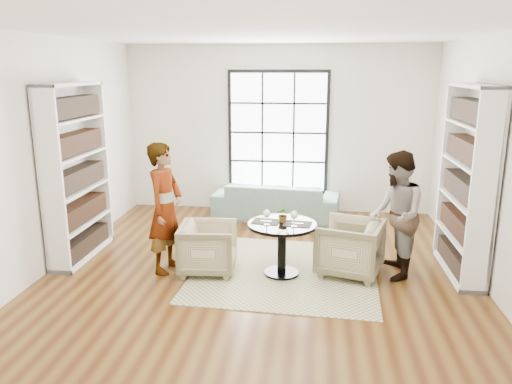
# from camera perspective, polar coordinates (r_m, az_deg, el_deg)

# --- Properties ---
(ground) EXTENTS (6.00, 6.00, 0.00)m
(ground) POSITION_cam_1_polar(r_m,az_deg,el_deg) (6.60, 0.48, -9.11)
(ground) COLOR brown
(room_shell) EXTENTS (6.00, 6.01, 6.00)m
(room_shell) POSITION_cam_1_polar(r_m,az_deg,el_deg) (6.74, 1.00, 2.61)
(room_shell) COLOR silver
(room_shell) RESTS_ON ground
(rug) EXTENTS (2.47, 2.47, 0.01)m
(rug) POSITION_cam_1_polar(r_m,az_deg,el_deg) (6.62, 3.30, -9.00)
(rug) COLOR #B8B08A
(rug) RESTS_ON ground
(pedestal_table) EXTENTS (0.87, 0.87, 0.69)m
(pedestal_table) POSITION_cam_1_polar(r_m,az_deg,el_deg) (6.34, 2.99, -5.21)
(pedestal_table) COLOR black
(pedestal_table) RESTS_ON ground
(sofa) EXTENTS (2.24, 1.04, 0.63)m
(sofa) POSITION_cam_1_polar(r_m,az_deg,el_deg) (8.80, 2.31, -0.95)
(sofa) COLOR gray
(sofa) RESTS_ON ground
(armchair_left) EXTENTS (0.77, 0.75, 0.65)m
(armchair_left) POSITION_cam_1_polar(r_m,az_deg,el_deg) (6.52, -5.48, -6.37)
(armchair_left) COLOR tan
(armchair_left) RESTS_ON ground
(armchair_right) EXTENTS (0.97, 0.96, 0.71)m
(armchair_right) POSITION_cam_1_polar(r_m,az_deg,el_deg) (6.53, 10.65, -6.26)
(armchair_right) COLOR tan
(armchair_right) RESTS_ON ground
(person_left) EXTENTS (0.52, 0.68, 1.69)m
(person_left) POSITION_cam_1_polar(r_m,az_deg,el_deg) (6.49, -10.34, -1.81)
(person_left) COLOR gray
(person_left) RESTS_ON ground
(person_right) EXTENTS (0.62, 0.79, 1.61)m
(person_right) POSITION_cam_1_polar(r_m,az_deg,el_deg) (6.45, 15.71, -2.59)
(person_right) COLOR gray
(person_right) RESTS_ON ground
(placemat_left) EXTENTS (0.37, 0.30, 0.01)m
(placemat_left) POSITION_cam_1_polar(r_m,az_deg,el_deg) (6.33, 1.16, -3.38)
(placemat_left) COLOR black
(placemat_left) RESTS_ON pedestal_table
(placemat_right) EXTENTS (0.37, 0.30, 0.01)m
(placemat_right) POSITION_cam_1_polar(r_m,az_deg,el_deg) (6.26, 4.78, -3.65)
(placemat_right) COLOR black
(placemat_right) RESTS_ON pedestal_table
(cutlery_left) EXTENTS (0.17, 0.24, 0.01)m
(cutlery_left) POSITION_cam_1_polar(r_m,az_deg,el_deg) (6.33, 1.16, -3.32)
(cutlery_left) COLOR silver
(cutlery_left) RESTS_ON placemat_left
(cutlery_right) EXTENTS (0.17, 0.24, 0.01)m
(cutlery_right) POSITION_cam_1_polar(r_m,az_deg,el_deg) (6.25, 4.78, -3.59)
(cutlery_right) COLOR silver
(cutlery_right) RESTS_ON placemat_right
(wine_glass_left) EXTENTS (0.09, 0.09, 0.20)m
(wine_glass_left) POSITION_cam_1_polar(r_m,az_deg,el_deg) (6.16, 1.23, -2.55)
(wine_glass_left) COLOR silver
(wine_glass_left) RESTS_ON pedestal_table
(wine_glass_right) EXTENTS (0.09, 0.09, 0.20)m
(wine_glass_right) POSITION_cam_1_polar(r_m,az_deg,el_deg) (6.11, 4.38, -2.68)
(wine_glass_right) COLOR silver
(wine_glass_right) RESTS_ON pedestal_table
(flower_centerpiece) EXTENTS (0.18, 0.16, 0.20)m
(flower_centerpiece) POSITION_cam_1_polar(r_m,az_deg,el_deg) (6.30, 3.16, -2.59)
(flower_centerpiece) COLOR gray
(flower_centerpiece) RESTS_ON pedestal_table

